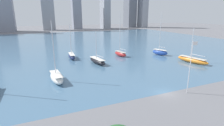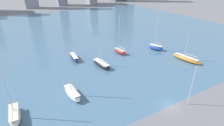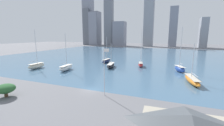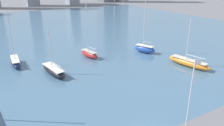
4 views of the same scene
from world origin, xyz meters
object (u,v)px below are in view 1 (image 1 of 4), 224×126
(sailboat_navy, at_px, (72,56))
(sailboat_blue, at_px, (160,52))
(flag_pole, at_px, (190,66))
(sailboat_red, at_px, (120,53))
(sailboat_white, at_px, (57,77))
(sailboat_orange, at_px, (192,60))
(sailboat_black, at_px, (97,61))

(sailboat_navy, bearing_deg, sailboat_blue, -10.32)
(flag_pole, distance_m, sailboat_red, 35.37)
(sailboat_white, bearing_deg, sailboat_orange, -5.70)
(sailboat_orange, bearing_deg, sailboat_navy, 138.19)
(sailboat_white, relative_size, sailboat_blue, 0.86)
(sailboat_black, height_order, sailboat_blue, sailboat_blue)
(sailboat_orange, xyz_separation_m, sailboat_white, (-43.82, 0.00, 0.13))
(flag_pole, xyz_separation_m, sailboat_navy, (-16.56, 38.70, -4.88))
(flag_pole, distance_m, sailboat_orange, 26.44)
(sailboat_black, bearing_deg, sailboat_orange, -31.50)
(flag_pole, xyz_separation_m, sailboat_blue, (17.01, 30.80, -4.64))
(sailboat_black, xyz_separation_m, sailboat_red, (11.54, 6.48, 0.16))
(sailboat_navy, distance_m, sailboat_orange, 42.16)
(sailboat_navy, relative_size, sailboat_red, 0.78)
(sailboat_red, distance_m, sailboat_blue, 16.04)
(sailboat_white, relative_size, sailboat_red, 0.88)
(sailboat_white, xyz_separation_m, sailboat_blue, (41.21, 13.76, 0.13))
(sailboat_white, distance_m, sailboat_red, 31.39)
(sailboat_navy, distance_m, sailboat_white, 22.97)
(sailboat_white, bearing_deg, sailboat_navy, 64.86)
(flag_pole, height_order, sailboat_white, sailboat_white)
(flag_pole, relative_size, sailboat_black, 1.04)
(flag_pole, bearing_deg, sailboat_orange, 40.97)
(sailboat_black, distance_m, sailboat_white, 18.27)
(sailboat_navy, height_order, sailboat_blue, sailboat_blue)
(flag_pole, height_order, sailboat_blue, sailboat_blue)
(sailboat_black, bearing_deg, sailboat_red, 19.02)
(sailboat_orange, distance_m, sailboat_blue, 14.01)
(sailboat_navy, height_order, sailboat_white, sailboat_white)
(sailboat_navy, xyz_separation_m, sailboat_orange, (36.18, -21.66, -0.03))
(sailboat_white, bearing_deg, sailboat_red, 29.24)
(sailboat_orange, xyz_separation_m, sailboat_blue, (-2.61, 13.76, 0.26))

